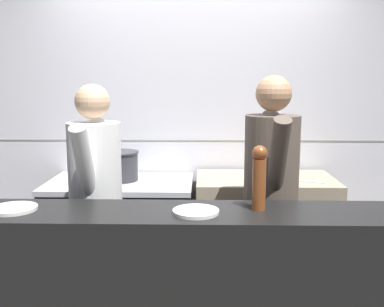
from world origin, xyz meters
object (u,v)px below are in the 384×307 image
Objects in this scene: plated_dish_main at (14,209)px; chef_head_cook at (96,199)px; chef_sous at (271,194)px; pepper_mill at (259,176)px; stock_pot at (119,165)px; chefs_knife at (292,180)px; oven_range at (122,234)px; plated_dish_appetiser at (196,212)px.

plated_dish_main is 0.15× the size of chef_head_cook.
pepper_mill is at bearing -107.11° from chef_sous.
chef_head_cook is 0.97× the size of chef_sous.
pepper_mill is (0.96, -1.17, 0.17)m from stock_pot.
plated_dish_main is at bearing -147.22° from chefs_knife.
oven_range is 0.69× the size of chef_head_cook.
pepper_mill is at bearing -110.34° from chefs_knife.
stock_pot is 1.29× the size of plated_dish_appetiser.
plated_dish_appetiser is at bearing -131.53° from chef_sous.
plated_dish_main is 1.01× the size of plated_dish_appetiser.
stock_pot is at bearing 129.46° from pepper_mill.
chef_sous is (0.47, 0.55, -0.05)m from plated_dish_appetiser.
plated_dish_main is at bearing 178.23° from plated_dish_appetiser.
chef_head_cook is at bearing -91.54° from stock_pot.
pepper_mill reaches higher than stock_pot.
plated_dish_main is 1.53m from chef_sous.
stock_pot is 1.27× the size of plated_dish_main.
oven_range is at bearing 90.07° from chef_head_cook.
oven_range is at bearing 175.91° from chefs_knife.
chef_head_cook is at bearing 141.11° from plated_dish_appetiser.
plated_dish_main is 0.97m from plated_dish_appetiser.
chef_head_cook is (-0.02, -0.72, -0.08)m from stock_pot.
stock_pot is at bearing 74.34° from plated_dish_main.
chefs_knife is 0.62m from chef_sous.
chef_sous is at bearing -32.14° from stock_pot.
chefs_knife is 1.11× the size of pepper_mill.
chefs_knife is (1.35, -0.12, -0.08)m from stock_pot.
oven_range is at bearing 73.56° from plated_dish_main.
chefs_knife is (1.34, -0.10, 0.47)m from oven_range.
plated_dish_appetiser is at bearing -1.77° from plated_dish_main.
stock_pot is at bearing 116.87° from plated_dish_appetiser.
chef_sous reaches higher than chefs_knife.
stock_pot reaches higher than chefs_knife.
oven_range is 1.47m from plated_dish_appetiser.
oven_range is 4.70× the size of plated_dish_appetiser.
stock_pot reaches higher than plated_dish_appetiser.
chefs_knife is at bearing 25.94° from chef_head_cook.
pepper_mill is (1.30, 0.04, 0.17)m from plated_dish_main.
pepper_mill is at bearing 1.90° from plated_dish_main.
chefs_knife is at bearing -5.26° from stock_pot.
pepper_mill reaches higher than oven_range.
chef_sous is at bearing -113.72° from chefs_knife.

